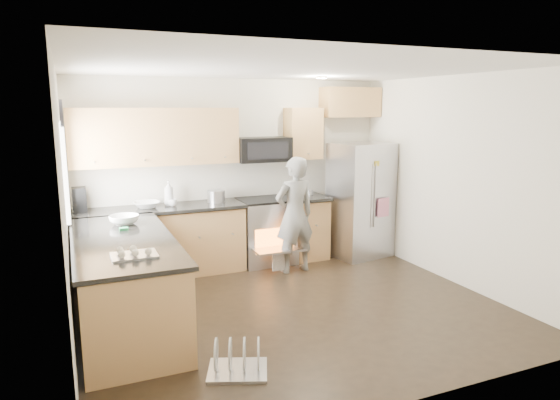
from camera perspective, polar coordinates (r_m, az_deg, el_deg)
name	(u,v)px	position (r m, az deg, el deg)	size (l,w,h in m)	color
ground	(293,308)	(5.70, 1.44, -12.20)	(4.50, 4.50, 0.00)	black
room_shell	(289,158)	(5.29, 1.09, 4.78)	(4.54, 4.04, 2.62)	silver
back_cabinet_run	(200,200)	(6.84, -9.13, -0.05)	(4.45, 0.64, 2.50)	tan
peninsula	(125,282)	(5.34, -17.27, -8.98)	(0.96, 2.36, 1.03)	tan
stove_range	(266,216)	(7.12, -1.63, -1.86)	(0.76, 0.97, 1.79)	#B7B7BC
refrigerator	(360,200)	(7.51, 9.18, -0.02)	(0.93, 0.78, 1.69)	#B7B7BC
person	(295,215)	(6.70, 1.68, -1.71)	(0.57, 0.38, 1.57)	gray
dish_rack	(237,363)	(4.44, -4.88, -18.09)	(0.60, 0.55, 0.31)	#B7B7BC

